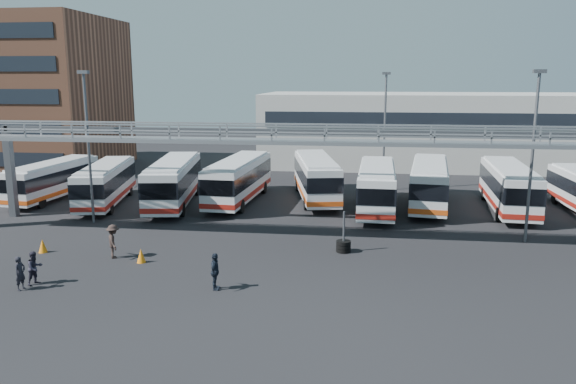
# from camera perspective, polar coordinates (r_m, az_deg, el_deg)

# --- Properties ---
(ground) EXTENTS (140.00, 140.00, 0.00)m
(ground) POSITION_cam_1_polar(r_m,az_deg,el_deg) (28.94, 3.02, -8.15)
(ground) COLOR black
(ground) RESTS_ON ground
(gantry) EXTENTS (51.40, 5.15, 7.10)m
(gantry) POSITION_cam_1_polar(r_m,az_deg,el_deg) (33.38, 3.92, 4.22)
(gantry) COLOR gray
(gantry) RESTS_ON ground
(apartment_building) EXTENTS (18.00, 15.00, 16.00)m
(apartment_building) POSITION_cam_1_polar(r_m,az_deg,el_deg) (67.61, -25.06, 9.00)
(apartment_building) COLOR brown
(apartment_building) RESTS_ON ground
(warehouse) EXTENTS (42.00, 14.00, 8.00)m
(warehouse) POSITION_cam_1_polar(r_m,az_deg,el_deg) (66.18, 16.20, 6.11)
(warehouse) COLOR #9E9E99
(warehouse) RESTS_ON ground
(light_pole_left) EXTENTS (0.70, 0.35, 10.21)m
(light_pole_left) POSITION_cam_1_polar(r_m,az_deg,el_deg) (39.74, -19.65, 5.07)
(light_pole_left) COLOR #4C4F54
(light_pole_left) RESTS_ON ground
(light_pole_mid) EXTENTS (0.70, 0.35, 10.21)m
(light_pole_mid) POSITION_cam_1_polar(r_m,az_deg,el_deg) (35.82, 23.63, 4.14)
(light_pole_mid) COLOR #4C4F54
(light_pole_mid) RESTS_ON ground
(light_pole_back) EXTENTS (0.70, 0.35, 10.21)m
(light_pole_back) POSITION_cam_1_polar(r_m,az_deg,el_deg) (49.37, 9.80, 6.71)
(light_pole_back) COLOR #4C4F54
(light_pole_back) RESTS_ON ground
(bus_0) EXTENTS (3.06, 10.23, 3.06)m
(bus_0) POSITION_cam_1_polar(r_m,az_deg,el_deg) (49.39, -22.74, 1.26)
(bus_0) COLOR silver
(bus_0) RESTS_ON ground
(bus_1) EXTENTS (4.41, 10.75, 3.18)m
(bus_1) POSITION_cam_1_polar(r_m,az_deg,el_deg) (45.83, -18.02, 0.94)
(bus_1) COLOR silver
(bus_1) RESTS_ON ground
(bus_2) EXTENTS (4.39, 11.83, 3.51)m
(bus_2) POSITION_cam_1_polar(r_m,az_deg,el_deg) (44.20, -11.53, 1.14)
(bus_2) COLOR silver
(bus_2) RESTS_ON ground
(bus_3) EXTENTS (3.31, 11.53, 3.46)m
(bus_3) POSITION_cam_1_polar(r_m,az_deg,el_deg) (44.62, -5.02, 1.39)
(bus_3) COLOR silver
(bus_3) RESTS_ON ground
(bus_4) EXTENTS (4.81, 11.67, 3.46)m
(bus_4) POSITION_cam_1_polar(r_m,az_deg,el_deg) (45.42, 2.87, 1.60)
(bus_4) COLOR silver
(bus_4) RESTS_ON ground
(bus_5) EXTENTS (2.93, 11.27, 3.40)m
(bus_5) POSITION_cam_1_polar(r_m,az_deg,el_deg) (42.07, 8.99, 0.63)
(bus_5) COLOR silver
(bus_5) RESTS_ON ground
(bus_6) EXTENTS (3.94, 11.52, 3.43)m
(bus_6) POSITION_cam_1_polar(r_m,az_deg,el_deg) (44.20, 14.15, 0.96)
(bus_6) COLOR silver
(bus_6) RESTS_ON ground
(bus_7) EXTENTS (3.30, 11.40, 3.42)m
(bus_7) POSITION_cam_1_polar(r_m,az_deg,el_deg) (44.60, 21.48, 0.60)
(bus_7) COLOR silver
(bus_7) RESTS_ON ground
(pedestrian_a) EXTENTS (0.47, 0.64, 1.62)m
(pedestrian_a) POSITION_cam_1_polar(r_m,az_deg,el_deg) (29.19, -25.56, -7.45)
(pedestrian_a) COLOR black
(pedestrian_a) RESTS_ON ground
(pedestrian_b) EXTENTS (0.88, 0.98, 1.64)m
(pedestrian_b) POSITION_cam_1_polar(r_m,az_deg,el_deg) (29.65, -24.33, -7.04)
(pedestrian_b) COLOR #262331
(pedestrian_b) RESTS_ON ground
(pedestrian_c) EXTENTS (1.20, 1.40, 1.88)m
(pedestrian_c) POSITION_cam_1_polar(r_m,az_deg,el_deg) (32.30, -17.32, -4.81)
(pedestrian_c) COLOR #2E221E
(pedestrian_c) RESTS_ON ground
(pedestrian_d) EXTENTS (0.48, 1.06, 1.77)m
(pedestrian_d) POSITION_cam_1_polar(r_m,az_deg,el_deg) (26.59, -7.42, -8.02)
(pedestrian_d) COLOR black
(pedestrian_d) RESTS_ON ground
(cone_left) EXTENTS (0.62, 0.62, 0.77)m
(cone_left) POSITION_cam_1_polar(r_m,az_deg,el_deg) (34.85, -23.65, -5.03)
(cone_left) COLOR orange
(cone_left) RESTS_ON ground
(cone_right) EXTENTS (0.63, 0.63, 0.76)m
(cone_right) POSITION_cam_1_polar(r_m,az_deg,el_deg) (31.26, -14.70, -6.27)
(cone_right) COLOR orange
(cone_right) RESTS_ON ground
(tire_stack) EXTENTS (0.83, 0.83, 2.37)m
(tire_stack) POSITION_cam_1_polar(r_m,az_deg,el_deg) (32.18, 5.65, -5.39)
(tire_stack) COLOR black
(tire_stack) RESTS_ON ground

